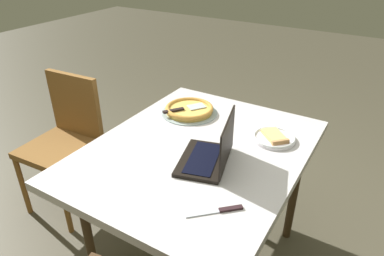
{
  "coord_description": "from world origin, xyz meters",
  "views": [
    {
      "loc": [
        1.25,
        0.73,
        1.66
      ],
      "look_at": [
        -0.03,
        -0.05,
        0.83
      ],
      "focal_mm": 32.49,
      "sensor_mm": 36.0,
      "label": 1
    }
  ],
  "objects_px": {
    "dining_table": "(197,158)",
    "laptop": "(211,154)",
    "pizza_tray": "(189,110)",
    "pizza_plate": "(274,138)",
    "table_knife": "(220,211)",
    "chair_near": "(66,135)"
  },
  "relations": [
    {
      "from": "laptop",
      "to": "pizza_plate",
      "type": "bearing_deg",
      "value": 152.87
    },
    {
      "from": "dining_table",
      "to": "table_knife",
      "type": "bearing_deg",
      "value": 41.38
    },
    {
      "from": "pizza_plate",
      "to": "table_knife",
      "type": "height_order",
      "value": "pizza_plate"
    },
    {
      "from": "laptop",
      "to": "pizza_tray",
      "type": "bearing_deg",
      "value": -137.37
    },
    {
      "from": "laptop",
      "to": "chair_near",
      "type": "bearing_deg",
      "value": -93.55
    },
    {
      "from": "laptop",
      "to": "pizza_tray",
      "type": "relative_size",
      "value": 1.07
    },
    {
      "from": "pizza_plate",
      "to": "pizza_tray",
      "type": "xyz_separation_m",
      "value": [
        -0.04,
        -0.53,
        0.01
      ]
    },
    {
      "from": "chair_near",
      "to": "dining_table",
      "type": "bearing_deg",
      "value": 90.56
    },
    {
      "from": "pizza_tray",
      "to": "table_knife",
      "type": "xyz_separation_m",
      "value": [
        0.65,
        0.54,
        -0.02
      ]
    },
    {
      "from": "dining_table",
      "to": "chair_near",
      "type": "distance_m",
      "value": 0.99
    },
    {
      "from": "dining_table",
      "to": "laptop",
      "type": "xyz_separation_m",
      "value": [
        0.08,
        0.12,
        0.11
      ]
    },
    {
      "from": "table_knife",
      "to": "chair_near",
      "type": "xyz_separation_m",
      "value": [
        -0.33,
        -1.28,
        -0.22
      ]
    },
    {
      "from": "laptop",
      "to": "pizza_tray",
      "type": "xyz_separation_m",
      "value": [
        -0.39,
        -0.36,
        -0.03
      ]
    },
    {
      "from": "table_knife",
      "to": "pizza_tray",
      "type": "bearing_deg",
      "value": -140.41
    },
    {
      "from": "laptop",
      "to": "table_knife",
      "type": "relative_size",
      "value": 2.0
    },
    {
      "from": "dining_table",
      "to": "laptop",
      "type": "distance_m",
      "value": 0.18
    },
    {
      "from": "pizza_tray",
      "to": "dining_table",
      "type": "bearing_deg",
      "value": 37.5
    },
    {
      "from": "dining_table",
      "to": "laptop",
      "type": "relative_size",
      "value": 3.49
    },
    {
      "from": "dining_table",
      "to": "pizza_tray",
      "type": "relative_size",
      "value": 3.74
    },
    {
      "from": "dining_table",
      "to": "table_knife",
      "type": "relative_size",
      "value": 7.01
    },
    {
      "from": "pizza_plate",
      "to": "pizza_tray",
      "type": "relative_size",
      "value": 0.67
    },
    {
      "from": "dining_table",
      "to": "table_knife",
      "type": "xyz_separation_m",
      "value": [
        0.34,
        0.3,
        0.07
      ]
    }
  ]
}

